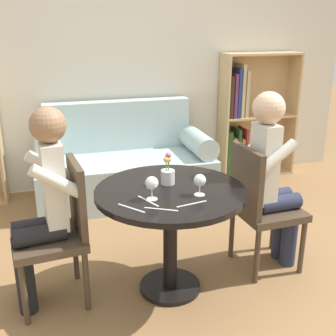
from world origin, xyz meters
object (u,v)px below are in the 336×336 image
(chair_right, at_px, (260,203))
(wine_glass_right, at_px, (200,181))
(person_left, at_px, (42,205))
(flower_vase, at_px, (168,172))
(chair_left, at_px, (60,227))
(person_right, at_px, (273,176))
(couch, at_px, (124,167))
(wine_glass_left, at_px, (152,184))
(bookshelf_right, at_px, (247,119))

(chair_right, bearing_deg, wine_glass_right, 109.65)
(person_left, distance_m, flower_vase, 0.78)
(chair_right, bearing_deg, person_left, 86.88)
(chair_left, relative_size, flower_vase, 4.39)
(chair_right, xyz_separation_m, person_right, (0.09, 0.01, 0.18))
(person_left, bearing_deg, couch, 147.68)
(wine_glass_right, bearing_deg, person_left, 166.35)
(couch, relative_size, person_left, 1.37)
(person_left, distance_m, wine_glass_left, 0.66)
(wine_glass_right, xyz_separation_m, flower_vase, (-0.13, 0.23, -0.01))
(bookshelf_right, distance_m, wine_glass_left, 2.57)
(person_right, bearing_deg, wine_glass_left, 100.28)
(wine_glass_left, bearing_deg, chair_left, 157.29)
(bookshelf_right, xyz_separation_m, person_left, (-2.20, -1.82, 0.02))
(person_left, xyz_separation_m, person_right, (1.51, 0.02, 0.02))
(person_left, relative_size, wine_glass_left, 8.85)
(chair_right, bearing_deg, chair_left, 86.20)
(person_right, bearing_deg, person_left, 87.19)
(chair_right, relative_size, person_left, 0.73)
(person_left, bearing_deg, person_right, 84.32)
(couch, relative_size, wine_glass_right, 13.02)
(bookshelf_right, relative_size, person_right, 1.08)
(chair_right, distance_m, person_right, 0.20)
(bookshelf_right, xyz_separation_m, person_right, (-0.69, -1.80, 0.03))
(chair_right, relative_size, wine_glass_left, 6.45)
(wine_glass_left, xyz_separation_m, flower_vase, (0.16, 0.21, -0.02))
(chair_left, xyz_separation_m, chair_right, (1.34, -0.01, 0.00))
(person_right, bearing_deg, chair_left, 86.57)
(wine_glass_left, height_order, flower_vase, flower_vase)
(person_left, bearing_deg, bookshelf_right, 123.31)
(couch, distance_m, chair_left, 1.68)
(chair_right, relative_size, flower_vase, 4.39)
(bookshelf_right, bearing_deg, wine_glass_right, -122.60)
(bookshelf_right, distance_m, flower_vase, 2.31)
(wine_glass_right, bearing_deg, person_right, 20.81)
(bookshelf_right, relative_size, wine_glass_right, 10.48)
(person_right, xyz_separation_m, flower_vase, (-0.74, -0.01, 0.11))
(wine_glass_right, height_order, flower_vase, flower_vase)
(person_left, distance_m, person_right, 1.51)
(chair_left, bearing_deg, couch, 150.14)
(bookshelf_right, bearing_deg, flower_vase, -128.36)
(flower_vase, bearing_deg, wine_glass_right, -60.55)
(chair_left, xyz_separation_m, person_right, (1.42, -0.00, 0.18))
(couch, relative_size, chair_right, 1.88)
(couch, height_order, wine_glass_left, couch)
(bookshelf_right, distance_m, person_left, 2.85)
(person_right, relative_size, wine_glass_left, 9.02)
(person_right, relative_size, flower_vase, 6.14)
(flower_vase, bearing_deg, person_right, 0.41)
(couch, distance_m, chair_right, 1.69)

